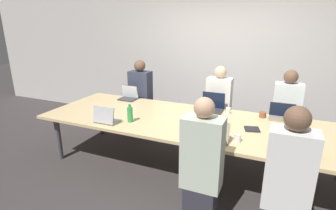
{
  "coord_description": "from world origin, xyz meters",
  "views": [
    {
      "loc": [
        1.05,
        -3.26,
        2.06
      ],
      "look_at": [
        -0.4,
        0.1,
        0.9
      ],
      "focal_mm": 28.0,
      "sensor_mm": 36.0,
      "label": 1
    }
  ],
  "objects_px": {
    "person_far_right": "(285,117)",
    "cup_far_center": "(228,111)",
    "person_far_center": "(218,109)",
    "laptop_far_center": "(212,105)",
    "laptop_near_left": "(106,118)",
    "laptop_far_left": "(129,95)",
    "bottle_far_right": "(305,119)",
    "stapler": "(226,126)",
    "bottle_near_left": "(130,114)",
    "person_near_midright": "(202,167)",
    "laptop_near_midright": "(216,135)",
    "cup_near_right": "(318,153)",
    "cup_far_right": "(263,115)",
    "laptop_near_right": "(287,149)",
    "cup_near_midright": "(238,138)",
    "person_far_left": "(141,98)",
    "laptop_far_right": "(282,114)",
    "person_near_right": "(287,184)"
  },
  "relations": [
    {
      "from": "cup_near_right",
      "to": "cup_near_midright",
      "type": "distance_m",
      "value": 0.8
    },
    {
      "from": "laptop_near_left",
      "to": "laptop_far_left",
      "type": "distance_m",
      "value": 1.16
    },
    {
      "from": "laptop_near_left",
      "to": "cup_near_right",
      "type": "distance_m",
      "value": 2.54
    },
    {
      "from": "cup_far_center",
      "to": "laptop_near_midright",
      "type": "relative_size",
      "value": 0.3
    },
    {
      "from": "laptop_near_left",
      "to": "bottle_near_left",
      "type": "height_order",
      "value": "bottle_near_left"
    },
    {
      "from": "person_far_right",
      "to": "laptop_near_left",
      "type": "relative_size",
      "value": 4.36
    },
    {
      "from": "person_far_right",
      "to": "person_far_center",
      "type": "height_order",
      "value": "person_far_right"
    },
    {
      "from": "cup_far_right",
      "to": "laptop_near_left",
      "type": "bearing_deg",
      "value": -151.17
    },
    {
      "from": "bottle_far_right",
      "to": "person_near_midright",
      "type": "bearing_deg",
      "value": -124.2
    },
    {
      "from": "laptop_near_right",
      "to": "stapler",
      "type": "distance_m",
      "value": 0.86
    },
    {
      "from": "laptop_far_center",
      "to": "cup_near_right",
      "type": "relative_size",
      "value": 3.52
    },
    {
      "from": "person_far_right",
      "to": "person_far_left",
      "type": "xyz_separation_m",
      "value": [
        -2.51,
        -0.0,
        0.01
      ]
    },
    {
      "from": "laptop_near_left",
      "to": "laptop_near_right",
      "type": "relative_size",
      "value": 0.88
    },
    {
      "from": "person_far_right",
      "to": "laptop_near_left",
      "type": "bearing_deg",
      "value": -147.43
    },
    {
      "from": "person_far_right",
      "to": "laptop_near_left",
      "type": "height_order",
      "value": "person_far_right"
    },
    {
      "from": "laptop_far_left",
      "to": "person_far_center",
      "type": "distance_m",
      "value": 1.58
    },
    {
      "from": "bottle_far_right",
      "to": "laptop_near_left",
      "type": "distance_m",
      "value": 2.66
    },
    {
      "from": "person_far_right",
      "to": "bottle_far_right",
      "type": "relative_size",
      "value": 6.79
    },
    {
      "from": "person_near_right",
      "to": "cup_near_midright",
      "type": "xyz_separation_m",
      "value": [
        -0.53,
        0.56,
        0.11
      ]
    },
    {
      "from": "person_far_center",
      "to": "cup_near_right",
      "type": "height_order",
      "value": "person_far_center"
    },
    {
      "from": "laptop_near_left",
      "to": "stapler",
      "type": "xyz_separation_m",
      "value": [
        1.54,
        0.45,
        -0.04
      ]
    },
    {
      "from": "bottle_near_left",
      "to": "person_far_left",
      "type": "height_order",
      "value": "person_far_left"
    },
    {
      "from": "person_near_midright",
      "to": "laptop_near_midright",
      "type": "bearing_deg",
      "value": -91.52
    },
    {
      "from": "person_far_center",
      "to": "person_near_midright",
      "type": "relative_size",
      "value": 1.0
    },
    {
      "from": "person_far_right",
      "to": "person_far_center",
      "type": "distance_m",
      "value": 1.03
    },
    {
      "from": "bottle_far_right",
      "to": "bottle_near_left",
      "type": "relative_size",
      "value": 0.81
    },
    {
      "from": "cup_far_right",
      "to": "laptop_near_left",
      "type": "relative_size",
      "value": 0.3
    },
    {
      "from": "person_near_midright",
      "to": "stapler",
      "type": "relative_size",
      "value": 8.95
    },
    {
      "from": "person_near_midright",
      "to": "laptop_far_right",
      "type": "bearing_deg",
      "value": -114.08
    },
    {
      "from": "person_far_left",
      "to": "person_near_midright",
      "type": "relative_size",
      "value": 1.01
    },
    {
      "from": "cup_far_right",
      "to": "laptop_near_right",
      "type": "distance_m",
      "value": 1.13
    },
    {
      "from": "cup_near_midright",
      "to": "person_far_left",
      "type": "bearing_deg",
      "value": 146.24
    },
    {
      "from": "person_far_center",
      "to": "laptop_near_midright",
      "type": "bearing_deg",
      "value": -78.64
    },
    {
      "from": "person_far_left",
      "to": "laptop_far_center",
      "type": "xyz_separation_m",
      "value": [
        1.45,
        -0.33,
        0.14
      ]
    },
    {
      "from": "bottle_near_left",
      "to": "laptop_near_midright",
      "type": "xyz_separation_m",
      "value": [
        1.22,
        -0.13,
        -0.04
      ]
    },
    {
      "from": "laptop_near_right",
      "to": "stapler",
      "type": "relative_size",
      "value": 2.33
    },
    {
      "from": "cup_near_right",
      "to": "laptop_near_midright",
      "type": "height_order",
      "value": "laptop_near_midright"
    },
    {
      "from": "cup_far_right",
      "to": "laptop_near_left",
      "type": "height_order",
      "value": "laptop_near_left"
    },
    {
      "from": "person_far_center",
      "to": "person_far_right",
      "type": "bearing_deg",
      "value": 1.0
    },
    {
      "from": "cup_far_right",
      "to": "cup_near_midright",
      "type": "xyz_separation_m",
      "value": [
        -0.2,
        -0.97,
        0.01
      ]
    },
    {
      "from": "person_far_center",
      "to": "laptop_far_center",
      "type": "bearing_deg",
      "value": -95.3
    },
    {
      "from": "cup_near_midright",
      "to": "person_near_midright",
      "type": "bearing_deg",
      "value": -114.17
    },
    {
      "from": "laptop_far_center",
      "to": "person_near_midright",
      "type": "distance_m",
      "value": 1.61
    },
    {
      "from": "cup_far_center",
      "to": "stapler",
      "type": "bearing_deg",
      "value": -82.25
    },
    {
      "from": "person_far_right",
      "to": "bottle_near_left",
      "type": "relative_size",
      "value": 5.53
    },
    {
      "from": "bottle_far_right",
      "to": "person_near_midright",
      "type": "xyz_separation_m",
      "value": [
        -0.99,
        -1.45,
        -0.16
      ]
    },
    {
      "from": "person_far_right",
      "to": "cup_near_right",
      "type": "bearing_deg",
      "value": -78.24
    },
    {
      "from": "person_far_right",
      "to": "cup_far_center",
      "type": "distance_m",
      "value": 0.91
    },
    {
      "from": "cup_far_right",
      "to": "bottle_near_left",
      "type": "distance_m",
      "value": 1.89
    },
    {
      "from": "cup_far_center",
      "to": "laptop_near_right",
      "type": "xyz_separation_m",
      "value": [
        0.8,
        -1.04,
        0.02
      ]
    }
  ]
}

